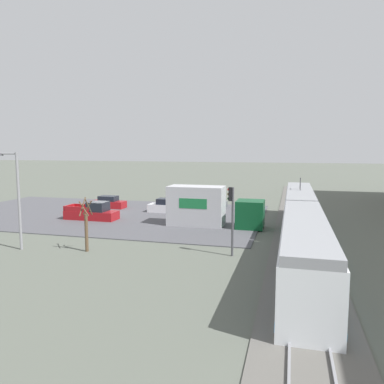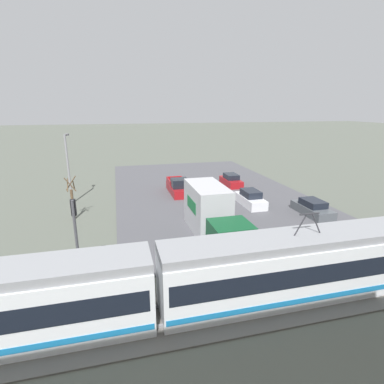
% 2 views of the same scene
% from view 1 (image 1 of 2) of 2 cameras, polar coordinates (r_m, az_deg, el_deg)
% --- Properties ---
extents(ground_plane, '(320.00, 320.00, 0.00)m').
position_cam_1_polar(ground_plane, '(44.18, -13.59, -3.29)').
color(ground_plane, '#565B51').
extents(road_surface, '(21.25, 36.20, 0.08)m').
position_cam_1_polar(road_surface, '(44.17, -13.59, -3.24)').
color(road_surface, '#4C4C51').
rests_on(road_surface, ground).
extents(rail_bed, '(75.90, 4.40, 0.22)m').
position_cam_1_polar(rail_bed, '(38.91, 15.95, -4.64)').
color(rail_bed, '#5B5954').
rests_on(rail_bed, ground).
extents(light_rail_tram, '(31.01, 2.61, 4.62)m').
position_cam_1_polar(light_rail_tram, '(29.90, 16.32, -4.67)').
color(light_rail_tram, white).
rests_on(light_rail_tram, ground).
extents(box_truck, '(2.62, 9.17, 3.80)m').
position_cam_1_polar(box_truck, '(36.05, 2.60, -2.39)').
color(box_truck, '#0C4723').
rests_on(box_truck, ground).
extents(pickup_truck, '(2.01, 5.53, 1.88)m').
position_cam_1_polar(pickup_truck, '(40.69, -14.92, -3.05)').
color(pickup_truck, maroon).
rests_on(pickup_truck, ground).
extents(sedan_car_0, '(1.75, 4.25, 1.51)m').
position_cam_1_polar(sedan_car_0, '(48.00, -12.61, -1.63)').
color(sedan_car_0, maroon).
rests_on(sedan_car_0, ground).
extents(sedan_car_1, '(1.77, 4.39, 1.59)m').
position_cam_1_polar(sedan_car_1, '(43.87, -3.79, -2.21)').
color(sedan_car_1, silver).
rests_on(sedan_car_1, ground).
extents(sedan_car_2, '(1.88, 4.49, 1.41)m').
position_cam_1_polar(sedan_car_2, '(47.10, 2.56, -1.68)').
color(sedan_car_2, '#4C5156').
rests_on(sedan_car_2, ground).
extents(traffic_light_pole, '(0.28, 0.47, 4.85)m').
position_cam_1_polar(traffic_light_pole, '(26.08, 6.05, -2.96)').
color(traffic_light_pole, '#47474C').
rests_on(traffic_light_pole, ground).
extents(street_tree, '(0.95, 0.79, 3.96)m').
position_cam_1_polar(street_tree, '(28.40, -15.81, -5.19)').
color(street_tree, brown).
rests_on(street_tree, ground).
extents(street_lamp_near_crossing, '(0.36, 1.95, 7.24)m').
position_cam_1_polar(street_lamp_near_crossing, '(30.41, -25.24, -0.16)').
color(street_lamp_near_crossing, gray).
rests_on(street_lamp_near_crossing, ground).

